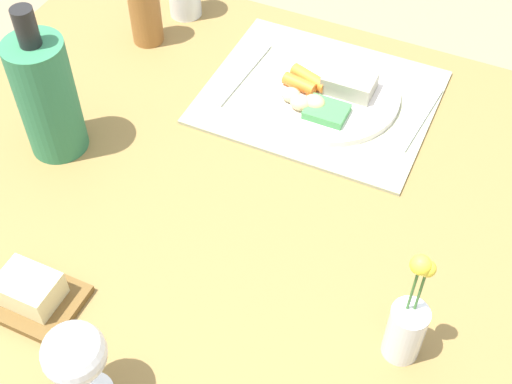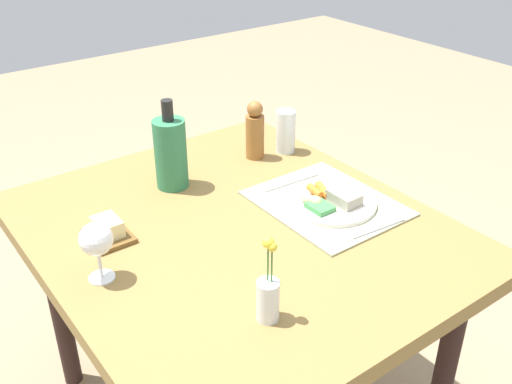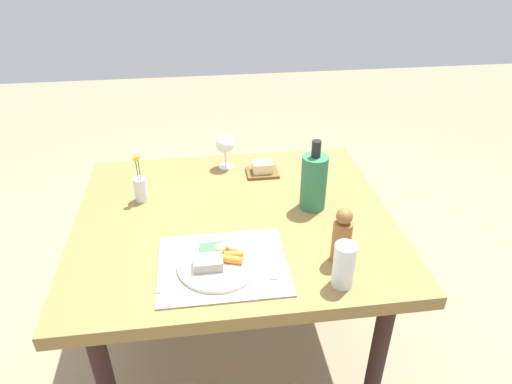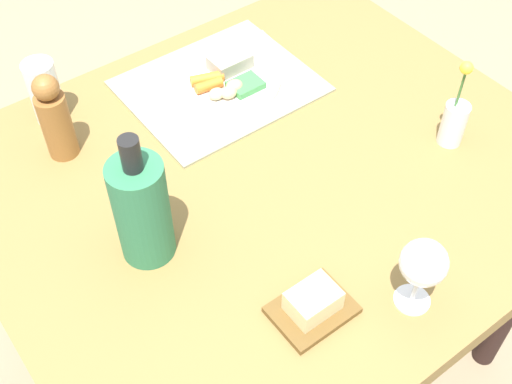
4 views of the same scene
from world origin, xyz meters
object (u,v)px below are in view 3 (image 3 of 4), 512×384
(knife, at_px, (271,258))
(dining_table, at_px, (234,233))
(dinner_plate, at_px, (218,261))
(pepper_mill, at_px, (342,237))
(wine_glass, at_px, (224,145))
(cooler_bottle, at_px, (314,181))
(butter_dish, at_px, (262,169))
(fork, at_px, (163,272))
(water_tumbler, at_px, (344,268))
(flower_vase, at_px, (140,186))

(knife, bearing_deg, dining_table, 112.67)
(dinner_plate, height_order, pepper_mill, pepper_mill)
(wine_glass, relative_size, pepper_mill, 0.77)
(dining_table, distance_m, cooler_bottle, 0.35)
(dinner_plate, bearing_deg, butter_dish, 68.65)
(dining_table, bearing_deg, wine_glass, 90.69)
(dining_table, height_order, pepper_mill, pepper_mill)
(fork, xyz_separation_m, pepper_mill, (0.54, -0.01, 0.08))
(dinner_plate, distance_m, wine_glass, 0.65)
(knife, bearing_deg, fork, -173.27)
(butter_dish, bearing_deg, knife, -95.61)
(butter_dish, relative_size, water_tumbler, 0.92)
(wine_glass, bearing_deg, knife, -81.42)
(wine_glass, distance_m, flower_vase, 0.40)
(pepper_mill, height_order, water_tumbler, pepper_mill)
(dinner_plate, height_order, water_tumbler, water_tumbler)
(cooler_bottle, bearing_deg, butter_dish, 118.50)
(pepper_mill, relative_size, water_tumbler, 1.35)
(flower_vase, height_order, water_tumbler, flower_vase)
(butter_dish, bearing_deg, pepper_mill, -74.70)
(dining_table, bearing_deg, knife, -70.68)
(dinner_plate, xyz_separation_m, wine_glass, (0.07, 0.64, 0.09))
(water_tumbler, bearing_deg, flower_vase, 138.43)
(fork, xyz_separation_m, butter_dish, (0.38, 0.57, 0.01))
(wine_glass, distance_m, butter_dish, 0.19)
(flower_vase, relative_size, water_tumbler, 1.41)
(dinner_plate, bearing_deg, fork, -174.53)
(cooler_bottle, distance_m, pepper_mill, 0.31)
(dining_table, xyz_separation_m, water_tumbler, (0.28, -0.39, 0.14))
(butter_dish, height_order, cooler_bottle, cooler_bottle)
(dining_table, relative_size, fork, 6.39)
(dining_table, xyz_separation_m, cooler_bottle, (0.29, 0.02, 0.18))
(butter_dish, bearing_deg, cooler_bottle, -61.50)
(dinner_plate, distance_m, cooler_bottle, 0.47)
(knife, relative_size, water_tumbler, 1.36)
(water_tumbler, bearing_deg, butter_dish, 101.07)
(flower_vase, distance_m, water_tumbler, 0.82)
(wine_glass, bearing_deg, water_tumbler, -69.66)
(dining_table, xyz_separation_m, fork, (-0.24, -0.28, 0.08))
(flower_vase, bearing_deg, pepper_mill, -34.47)
(dining_table, bearing_deg, flower_vase, 155.49)
(fork, bearing_deg, flower_vase, 108.01)
(water_tumbler, bearing_deg, pepper_mill, 77.13)
(water_tumbler, bearing_deg, cooler_bottle, 88.32)
(knife, bearing_deg, flower_vase, 139.16)
(flower_vase, xyz_separation_m, water_tumbler, (0.61, -0.54, 0.00))
(flower_vase, height_order, cooler_bottle, cooler_bottle)
(dinner_plate, height_order, cooler_bottle, cooler_bottle)
(flower_vase, distance_m, pepper_mill, 0.77)
(fork, distance_m, wine_glass, 0.70)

